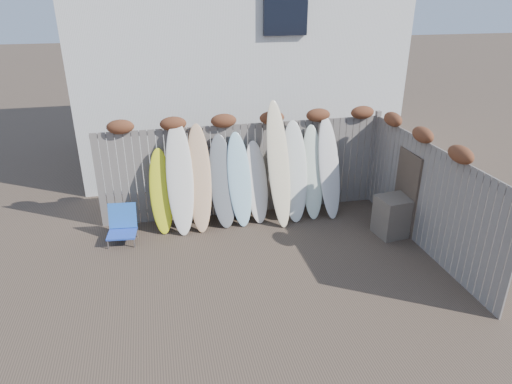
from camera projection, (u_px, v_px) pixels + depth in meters
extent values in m
plane|color=#493A2D|center=(271.00, 272.00, 7.96)|extent=(80.00, 80.00, 0.00)
cube|color=slate|center=(243.00, 170.00, 9.68)|extent=(6.00, 0.10, 2.00)
cube|color=slate|center=(374.00, 157.00, 10.28)|extent=(0.10, 0.10, 2.10)
ellipsoid|color=brown|center=(120.00, 127.00, 8.71)|extent=(0.52, 0.28, 0.28)
ellipsoid|color=brown|center=(173.00, 124.00, 8.92)|extent=(0.52, 0.28, 0.28)
ellipsoid|color=brown|center=(224.00, 121.00, 9.12)|extent=(0.52, 0.28, 0.28)
ellipsoid|color=brown|center=(272.00, 118.00, 9.32)|extent=(0.52, 0.28, 0.28)
ellipsoid|color=brown|center=(318.00, 115.00, 9.53)|extent=(0.52, 0.28, 0.28)
ellipsoid|color=brown|center=(362.00, 112.00, 9.73)|extent=(0.52, 0.28, 0.28)
cube|color=slate|center=(428.00, 199.00, 8.34)|extent=(0.10, 4.40, 2.00)
ellipsoid|color=brown|center=(461.00, 154.00, 7.26)|extent=(0.28, 0.56, 0.28)
ellipsoid|color=brown|center=(423.00, 135.00, 8.24)|extent=(0.28, 0.56, 0.28)
ellipsoid|color=brown|center=(393.00, 119.00, 9.22)|extent=(0.28, 0.56, 0.28)
cube|color=silver|center=(231.00, 49.00, 12.62)|extent=(8.00, 5.00, 6.00)
cube|color=black|center=(286.00, 4.00, 10.03)|extent=(1.00, 0.12, 1.30)
cube|color=blue|center=(122.00, 234.00, 8.78)|extent=(0.58, 0.52, 0.03)
cube|color=blue|center=(122.00, 215.00, 8.90)|extent=(0.55, 0.22, 0.49)
cylinder|color=#A3A3AA|center=(108.00, 244.00, 8.61)|extent=(0.03, 0.03, 0.20)
cylinder|color=#B1B1B9|center=(112.00, 234.00, 8.97)|extent=(0.03, 0.03, 0.20)
cylinder|color=#A9A9B0|center=(134.00, 243.00, 8.66)|extent=(0.03, 0.03, 0.20)
cylinder|color=#BABAC2|center=(137.00, 233.00, 9.03)|extent=(0.03, 0.03, 0.20)
cube|color=#51463C|center=(394.00, 216.00, 9.03)|extent=(0.75, 0.65, 0.80)
cube|color=brown|center=(403.00, 189.00, 9.15)|extent=(0.10, 1.11, 1.66)
ellipsoid|color=yellow|center=(161.00, 192.00, 9.05)|extent=(0.47, 0.61, 1.66)
ellipsoid|color=white|center=(180.00, 178.00, 8.97)|extent=(0.56, 0.80, 2.20)
ellipsoid|color=#FFA385|center=(199.00, 179.00, 9.08)|extent=(0.54, 0.78, 2.10)
ellipsoid|color=slate|center=(223.00, 182.00, 9.26)|extent=(0.58, 0.70, 1.86)
ellipsoid|color=#9DCBDE|center=(240.00, 180.00, 9.32)|extent=(0.54, 0.71, 1.89)
ellipsoid|color=white|center=(257.00, 182.00, 9.46)|extent=(0.52, 0.64, 1.68)
ellipsoid|color=beige|center=(279.00, 165.00, 9.25)|extent=(0.53, 0.91, 2.49)
ellipsoid|color=white|center=(294.00, 172.00, 9.50)|extent=(0.60, 0.77, 2.05)
ellipsoid|color=silver|center=(312.00, 172.00, 9.62)|extent=(0.51, 0.72, 1.93)
ellipsoid|color=silver|center=(329.00, 168.00, 9.63)|extent=(0.53, 0.78, 2.09)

